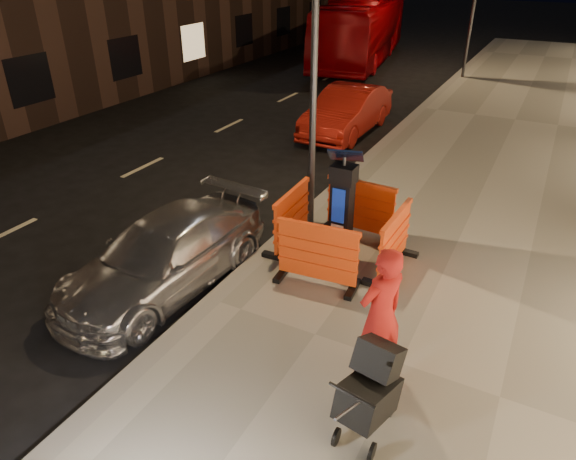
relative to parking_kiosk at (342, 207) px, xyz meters
The scene contains 15 objects.
ground_plane 2.69m from the parking_kiosk, 120.41° to the right, with size 120.00×120.00×0.00m, color black.
sidewalk 2.94m from the parking_kiosk, 50.23° to the right, with size 6.00×60.00×0.15m, color gray.
kerb 2.66m from the parking_kiosk, 120.41° to the right, with size 0.30×60.00×0.15m, color slate.
parking_kiosk is the anchor object (origin of this frame).
barrier_front 1.04m from the parking_kiosk, 90.00° to the right, with size 1.37×0.56×1.07m, color #F44712.
barrier_back 1.04m from the parking_kiosk, 90.00° to the left, with size 1.37×0.56×1.07m, color #F44712.
barrier_kerbside 1.04m from the parking_kiosk, behind, with size 1.37×0.56×1.07m, color #F44712.
barrier_bldgside 1.04m from the parking_kiosk, ahead, with size 1.37×0.56×1.07m, color #F44712.
car_silver 3.18m from the parking_kiosk, 139.23° to the right, with size 1.63×4.01×1.16m, color silver.
car_red 7.49m from the parking_kiosk, 111.11° to the left, with size 1.44×4.13×1.36m, color #A11911.
bus_doubledecker 18.81m from the parking_kiosk, 109.69° to the left, with size 2.55×10.91×3.04m, color #9B030A.
man 2.83m from the parking_kiosk, 58.00° to the right, with size 0.66×0.44×1.82m, color #A21714.
stroller 3.74m from the parking_kiosk, 62.75° to the right, with size 0.54×0.82×1.03m, color black.
street_lamp_mid 2.44m from the parking_kiosk, 138.19° to the left, with size 0.12×0.12×6.00m, color #3F3F44.
street_lamp_far 16.05m from the parking_kiosk, 93.57° to the left, with size 0.12×0.12×6.00m, color #3F3F44.
Camera 1 is at (4.05, -5.17, 4.93)m, focal length 32.00 mm.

